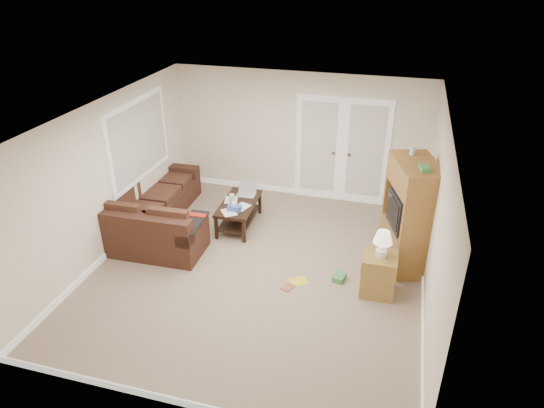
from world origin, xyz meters
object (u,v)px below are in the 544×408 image
(tv_armoire, at_px, (410,214))
(side_cabinet, at_px, (379,271))
(coffee_table, at_px, (240,212))
(sectional_sofa, at_px, (154,214))

(tv_armoire, xyz_separation_m, side_cabinet, (-0.35, -0.90, -0.50))
(coffee_table, distance_m, side_cabinet, 2.89)
(coffee_table, height_order, side_cabinet, side_cabinet)
(coffee_table, bearing_deg, side_cabinet, -29.34)
(tv_armoire, relative_size, side_cabinet, 1.81)
(side_cabinet, bearing_deg, coffee_table, 152.48)
(coffee_table, bearing_deg, sectional_sofa, -160.40)
(sectional_sofa, bearing_deg, tv_armoire, 0.54)
(coffee_table, relative_size, side_cabinet, 1.16)
(tv_armoire, bearing_deg, side_cabinet, -129.09)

